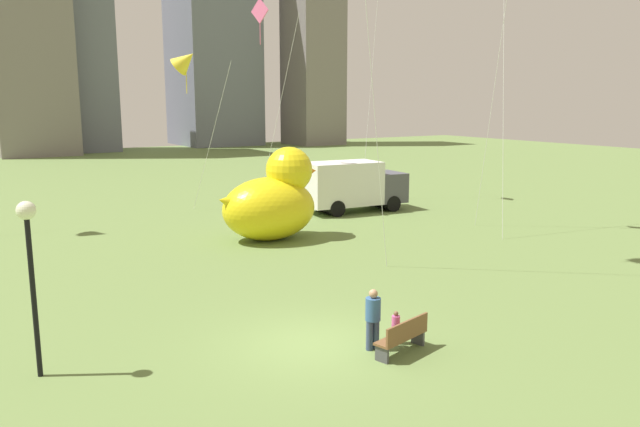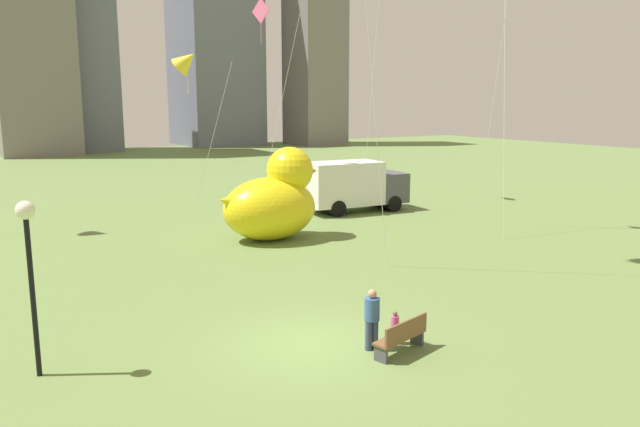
{
  "view_description": "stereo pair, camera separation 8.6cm",
  "coord_description": "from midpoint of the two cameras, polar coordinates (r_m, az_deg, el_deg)",
  "views": [
    {
      "loc": [
        -7.82,
        -13.03,
        6.27
      ],
      "look_at": [
        3.29,
        4.91,
        2.37
      ],
      "focal_mm": 34.63,
      "sensor_mm": 36.0,
      "label": 1
    },
    {
      "loc": [
        -7.74,
        -13.08,
        6.27
      ],
      "look_at": [
        3.29,
        4.91,
        2.37
      ],
      "focal_mm": 34.63,
      "sensor_mm": 36.0,
      "label": 2
    }
  ],
  "objects": [
    {
      "name": "ground_plane",
      "position": [
        16.44,
        -0.69,
        -11.95
      ],
      "size": [
        140.0,
        140.0,
        0.0
      ],
      "primitive_type": "plane",
      "color": "olive"
    },
    {
      "name": "park_bench",
      "position": [
        15.82,
        7.78,
        -11.13
      ],
      "size": [
        1.74,
        0.87,
        0.9
      ],
      "color": "brown",
      "rests_on": "ground"
    },
    {
      "name": "person_adult",
      "position": [
        15.86,
        4.98,
        -9.46
      ],
      "size": [
        0.39,
        0.39,
        1.59
      ],
      "color": "#38476B",
      "rests_on": "ground"
    },
    {
      "name": "person_child",
      "position": [
        16.39,
        7.08,
        -10.27
      ],
      "size": [
        0.22,
        0.22,
        0.89
      ],
      "color": "silver",
      "rests_on": "ground"
    },
    {
      "name": "giant_inflatable_duck",
      "position": [
        27.95,
        -4.27,
        1.2
      ],
      "size": [
        5.04,
        3.24,
        4.18
      ],
      "color": "yellow",
      "rests_on": "ground"
    },
    {
      "name": "lamppost",
      "position": [
        15.15,
        -25.2,
        -2.86
      ],
      "size": [
        0.42,
        0.42,
        4.09
      ],
      "color": "black",
      "rests_on": "ground"
    },
    {
      "name": "box_truck",
      "position": [
        34.96,
        3.17,
        2.52
      ],
      "size": [
        6.02,
        2.81,
        2.85
      ],
      "color": "white",
      "rests_on": "ground"
    },
    {
      "name": "city_skyline",
      "position": [
        81.67,
        -25.37,
        16.99
      ],
      "size": [
        80.39,
        16.83,
        39.1
      ],
      "color": "#9E938C",
      "rests_on": "ground"
    },
    {
      "name": "kite_pink",
      "position": [
        33.84,
        -5.28,
        17.32
      ],
      "size": [
        2.2,
        2.67,
        11.45
      ],
      "color": "silver",
      "rests_on": "ground"
    },
    {
      "name": "kite_yellow",
      "position": [
        33.9,
        -12.14,
        13.64
      ],
      "size": [
        3.12,
        3.12,
        9.07
      ],
      "color": "silver",
      "rests_on": "ground"
    }
  ]
}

